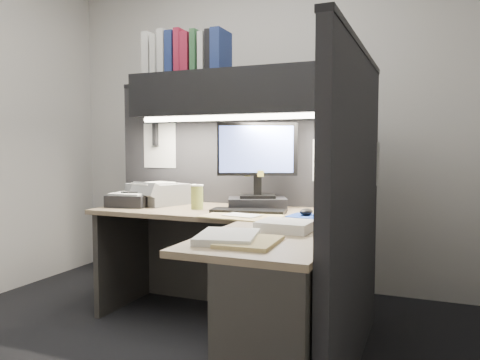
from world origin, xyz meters
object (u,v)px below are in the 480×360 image
(monitor, at_px, (257,175))
(overhead_shelf, at_px, (240,93))
(keyboard, at_px, (248,211))
(coffee_cup, at_px, (197,198))
(telephone, at_px, (336,206))
(printer, at_px, (158,194))
(desk, at_px, (238,282))
(notebook_stack, at_px, (130,200))

(monitor, bearing_deg, overhead_shelf, 136.36)
(keyboard, xyz_separation_m, coffee_cup, (-0.38, 0.04, 0.06))
(telephone, relative_size, printer, 0.68)
(telephone, distance_m, coffee_cup, 0.90)
(desk, distance_m, printer, 1.19)
(desk, height_order, notebook_stack, notebook_stack)
(printer, bearing_deg, desk, -14.97)
(overhead_shelf, distance_m, printer, 0.93)
(notebook_stack, bearing_deg, overhead_shelf, 20.41)
(coffee_cup, height_order, notebook_stack, coffee_cup)
(monitor, bearing_deg, coffee_cup, -178.47)
(desk, xyz_separation_m, keyboard, (-0.14, 0.49, 0.30))
(monitor, distance_m, notebook_stack, 0.90)
(monitor, height_order, keyboard, monitor)
(telephone, bearing_deg, overhead_shelf, 157.68)
(printer, relative_size, notebook_stack, 1.36)
(monitor, distance_m, printer, 0.77)
(monitor, relative_size, printer, 1.54)
(monitor, xyz_separation_m, telephone, (0.53, -0.06, -0.18))
(monitor, relative_size, coffee_cup, 3.73)
(keyboard, bearing_deg, monitor, 85.65)
(telephone, bearing_deg, coffee_cup, 174.01)
(monitor, xyz_separation_m, notebook_stack, (-0.86, -0.21, -0.18))
(overhead_shelf, xyz_separation_m, coffee_cup, (-0.21, -0.22, -0.69))
(desk, height_order, keyboard, keyboard)
(desk, distance_m, overhead_shelf, 1.33)
(overhead_shelf, relative_size, keyboard, 3.35)
(overhead_shelf, bearing_deg, keyboard, -57.62)
(coffee_cup, bearing_deg, notebook_stack, -174.62)
(monitor, relative_size, telephone, 2.26)
(overhead_shelf, xyz_separation_m, printer, (-0.61, -0.07, -0.70))
(overhead_shelf, distance_m, coffee_cup, 0.76)
(keyboard, bearing_deg, coffee_cup, 165.68)
(notebook_stack, bearing_deg, telephone, 5.86)
(coffee_cup, bearing_deg, overhead_shelf, 45.44)
(telephone, bearing_deg, monitor, 161.07)
(monitor, distance_m, coffee_cup, 0.42)
(keyboard, relative_size, coffee_cup, 3.04)
(keyboard, bearing_deg, notebook_stack, 172.11)
(monitor, bearing_deg, printer, 158.80)
(desk, distance_m, monitor, 0.88)
(overhead_shelf, height_order, monitor, overhead_shelf)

